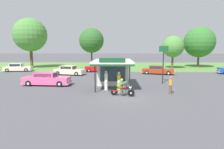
# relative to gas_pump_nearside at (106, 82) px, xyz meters

# --- Properties ---
(ground_plane) EXTENTS (300.00, 300.00, 0.00)m
(ground_plane) POSITION_rel_gas_pump_nearside_xyz_m (1.61, -2.21, -0.94)
(ground_plane) COLOR #4C4C51
(grass_verge_strip) EXTENTS (120.00, 24.00, 0.01)m
(grass_verge_strip) POSITION_rel_gas_pump_nearside_xyz_m (1.61, 27.79, -0.93)
(grass_verge_strip) COLOR #56843D
(grass_verge_strip) RESTS_ON ground
(service_station_kiosk) EXTENTS (4.24, 6.84, 3.38)m
(service_station_kiosk) POSITION_rel_gas_pump_nearside_xyz_m (0.64, 3.46, 0.79)
(service_station_kiosk) COLOR silver
(service_station_kiosk) RESTS_ON ground
(gas_pump_nearside) EXTENTS (0.44, 0.44, 2.04)m
(gas_pump_nearside) POSITION_rel_gas_pump_nearside_xyz_m (0.00, 0.00, 0.00)
(gas_pump_nearside) COLOR slate
(gas_pump_nearside) RESTS_ON ground
(gas_pump_offside) EXTENTS (0.44, 0.44, 1.95)m
(gas_pump_offside) POSITION_rel_gas_pump_nearside_xyz_m (1.28, -0.00, -0.05)
(gas_pump_offside) COLOR slate
(gas_pump_offside) RESTS_ON ground
(motorcycle_with_rider) EXTENTS (2.16, 0.87, 1.58)m
(motorcycle_with_rider) POSITION_rel_gas_pump_nearside_xyz_m (1.55, -2.07, -0.28)
(motorcycle_with_rider) COLOR black
(motorcycle_with_rider) RESTS_ON ground
(featured_classic_sedan) EXTENTS (5.62, 2.18, 1.51)m
(featured_classic_sedan) POSITION_rel_gas_pump_nearside_xyz_m (-7.06, 2.81, -0.23)
(featured_classic_sedan) COLOR #E55993
(featured_classic_sedan) RESTS_ON ground
(parked_car_back_row_far_left) EXTENTS (5.17, 2.32, 1.57)m
(parked_car_back_row_far_left) POSITION_rel_gas_pump_nearside_xyz_m (-2.27, 16.17, -0.22)
(parked_car_back_row_far_left) COLOR red
(parked_car_back_row_far_left) RESTS_ON ground
(parked_car_back_row_far_right) EXTENTS (5.32, 3.02, 1.49)m
(parked_car_back_row_far_right) POSITION_rel_gas_pump_nearside_xyz_m (-6.58, 11.77, -0.25)
(parked_car_back_row_far_right) COLOR beige
(parked_car_back_row_far_right) RESTS_ON ground
(parked_car_back_row_centre_right) EXTENTS (5.55, 3.16, 1.43)m
(parked_car_back_row_centre_right) POSITION_rel_gas_pump_nearside_xyz_m (7.95, 12.94, -0.28)
(parked_car_back_row_centre_right) COLOR #993819
(parked_car_back_row_centre_right) RESTS_ON ground
(parked_car_second_row_spare) EXTENTS (5.26, 2.56, 1.51)m
(parked_car_second_row_spare) POSITION_rel_gas_pump_nearside_xyz_m (-17.37, 16.30, -0.25)
(parked_car_second_row_spare) COLOR beige
(parked_car_second_row_spare) RESTS_ON ground
(bystander_standing_back_lot) EXTENTS (0.34, 0.34, 1.63)m
(bystander_standing_back_lot) POSITION_rel_gas_pump_nearside_xyz_m (6.13, -1.22, -0.08)
(bystander_standing_back_lot) COLOR brown
(bystander_standing_back_lot) RESTS_ON ground
(tree_oak_far_right) EXTENTS (5.43, 5.43, 8.71)m
(tree_oak_far_right) POSITION_rel_gas_pump_nearside_xyz_m (-4.39, 23.67, 4.97)
(tree_oak_far_right) COLOR brown
(tree_oak_far_right) RESTS_ON ground
(tree_oak_centre) EXTENTS (7.18, 7.18, 10.78)m
(tree_oak_centre) POSITION_rel_gas_pump_nearside_xyz_m (-17.62, 22.97, 6.13)
(tree_oak_centre) COLOR brown
(tree_oak_centre) RESTS_ON ground
(tree_oak_right) EXTENTS (4.58, 4.58, 6.95)m
(tree_oak_right) POSITION_rel_gas_pump_nearside_xyz_m (13.20, 22.54, 3.62)
(tree_oak_right) COLOR brown
(tree_oak_right) RESTS_ON ground
(tree_oak_distant_spare) EXTENTS (6.83, 6.83, 9.08)m
(tree_oak_distant_spare) POSITION_rel_gas_pump_nearside_xyz_m (19.78, 25.12, 4.57)
(tree_oak_distant_spare) COLOR brown
(tree_oak_distant_spare) RESTS_ON ground
(roadside_pole_sign) EXTENTS (1.10, 0.12, 4.56)m
(roadside_pole_sign) POSITION_rel_gas_pump_nearside_xyz_m (6.70, 4.20, 2.19)
(roadside_pole_sign) COLOR black
(roadside_pole_sign) RESTS_ON ground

